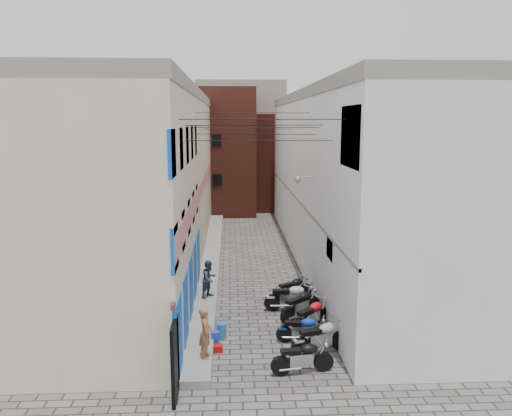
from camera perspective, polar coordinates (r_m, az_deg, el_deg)
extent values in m
plane|color=#514F4C|center=(15.01, 1.28, -19.85)|extent=(90.00, 90.00, 0.00)
cube|color=gray|center=(27.03, -5.12, -5.85)|extent=(0.90, 26.00, 0.25)
cube|color=beige|center=(26.50, -11.65, 2.78)|extent=(5.00, 26.00, 8.50)
cube|color=#DB7B85|center=(26.27, -6.32, 2.31)|extent=(0.10, 26.00, 0.80)
cube|color=blue|center=(18.98, -7.55, -9.08)|extent=(0.12, 10.20, 2.40)
cube|color=blue|center=(18.09, -7.90, 2.99)|extent=(0.10, 10.20, 4.00)
cube|color=gray|center=(26.33, -12.00, 12.54)|extent=(5.10, 26.00, 0.50)
cube|color=black|center=(14.19, -9.24, -16.81)|extent=(0.10, 1.20, 2.20)
cube|color=silver|center=(26.86, 9.97, 2.93)|extent=(5.00, 26.00, 8.50)
cube|color=blue|center=(14.92, 10.87, 8.01)|extent=(0.10, 2.40, 1.80)
cube|color=white|center=(17.92, 8.59, -4.58)|extent=(0.08, 1.00, 0.70)
cylinder|color=#B2B2B7|center=(20.36, 5.94, 3.52)|extent=(0.80, 0.06, 0.06)
sphere|color=#B2B2B7|center=(20.32, 4.82, 3.24)|extent=(0.28, 0.28, 0.28)
cube|color=gray|center=(26.70, 10.26, 12.56)|extent=(5.10, 26.00, 0.50)
cube|color=gray|center=(26.54, 4.73, 1.11)|extent=(0.10, 26.00, 0.12)
cube|color=maroon|center=(41.08, -4.38, 6.47)|extent=(6.00, 6.00, 10.00)
cube|color=maroon|center=(43.31, 2.36, 5.35)|extent=(5.00, 6.00, 8.00)
cube|color=gray|center=(47.04, -1.75, 7.54)|extent=(8.00, 5.00, 11.00)
cube|color=black|center=(38.71, -1.44, 0.63)|extent=(2.00, 0.30, 2.40)
cylinder|color=black|center=(15.03, 0.83, 10.10)|extent=(5.20, 0.02, 0.02)
cylinder|color=black|center=(17.03, 0.38, 7.73)|extent=(5.20, 0.02, 0.02)
cylinder|color=black|center=(19.52, -0.05, 9.18)|extent=(5.20, 0.02, 0.02)
cylinder|color=black|center=(22.02, -0.38, 10.83)|extent=(5.20, 0.02, 0.02)
cylinder|color=black|center=(25.03, -0.69, 7.74)|extent=(5.20, 0.02, 0.02)
cylinder|color=black|center=(28.01, -0.94, 9.00)|extent=(5.20, 0.02, 0.02)
cylinder|color=black|center=(18.02, 0.19, 9.44)|extent=(5.65, 2.07, 0.02)
cylinder|color=black|center=(21.02, -0.26, 8.42)|extent=(5.80, 1.58, 0.02)
imported|color=#9F6A3A|center=(15.82, -5.81, -13.96)|extent=(0.44, 0.62, 1.62)
imported|color=#313C4A|center=(20.86, -5.35, -8.05)|extent=(0.94, 0.96, 1.56)
cylinder|color=#253CB9|center=(17.41, -4.69, -14.60)|extent=(0.36, 0.36, 0.47)
cylinder|color=#236AAF|center=(17.86, -3.98, -13.82)|extent=(0.40, 0.40, 0.54)
cube|color=#AA0E0C|center=(16.99, -4.48, -15.71)|extent=(0.38, 0.30, 0.22)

